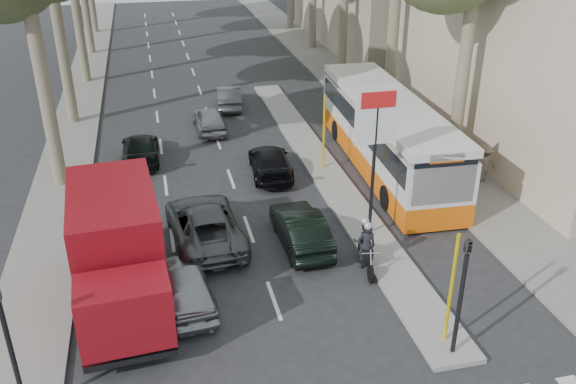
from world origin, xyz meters
name	(u,v)px	position (x,y,z in m)	size (l,w,h in m)	color
ground	(320,338)	(0.00, 0.00, 0.00)	(120.00, 120.00, 0.00)	#28282B
sidewalk_right	(342,78)	(8.60, 25.00, 0.06)	(3.20, 70.00, 0.12)	gray
median_left	(85,81)	(-8.00, 28.00, 0.06)	(2.40, 64.00, 0.12)	gray
traffic_island	(323,168)	(3.25, 11.00, 0.08)	(1.50, 26.00, 0.16)	gray
billboard	(375,141)	(3.25, 5.00, 3.70)	(1.50, 12.10, 5.60)	yellow
traffic_light_island	(463,279)	(3.25, -1.50, 2.49)	(0.16, 0.41, 3.60)	black
traffic_light_left	(6,330)	(-7.60, -1.00, 2.49)	(0.16, 0.41, 3.60)	black
silver_hatchback	(185,286)	(-3.50, 2.47, 0.63)	(1.50, 3.73, 1.27)	#A4A6AC
dark_hatchback	(301,228)	(0.69, 5.00, 0.66)	(1.39, 4.00, 1.32)	black
queue_car_a	(204,224)	(-2.55, 6.00, 0.70)	(2.32, 5.03, 1.40)	#505458
queue_car_b	(270,162)	(0.86, 11.05, 0.60)	(1.67, 4.12, 1.19)	black
queue_car_c	(209,119)	(-1.10, 17.17, 0.63)	(1.48, 3.68, 1.26)	gray
queue_car_d	(229,97)	(0.44, 20.78, 0.62)	(1.31, 3.77, 1.24)	#505158
queue_car_e	(140,149)	(-4.65, 13.94, 0.59)	(1.64, 4.04, 1.17)	black
red_truck	(118,251)	(-5.33, 2.99, 1.81)	(2.87, 6.58, 3.43)	black
city_bus	(386,132)	(6.03, 10.71, 1.70)	(3.18, 12.36, 3.23)	orange
motorcycle	(365,245)	(2.43, 3.22, 0.80)	(0.83, 2.07, 1.77)	black
pedestrian_near	(446,175)	(7.20, 7.09, 1.11)	(1.16, 0.57, 1.97)	#3C334D
pedestrian_far	(484,164)	(9.45, 8.09, 0.94)	(1.06, 0.47, 1.64)	#6B5E50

